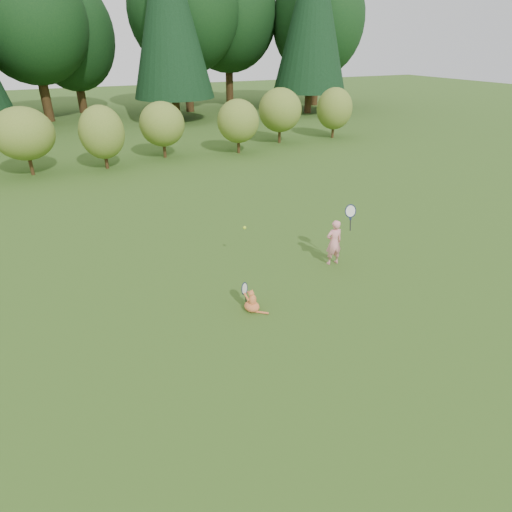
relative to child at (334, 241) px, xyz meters
name	(u,v)px	position (x,y,z in m)	size (l,w,h in m)	color
ground	(264,304)	(-2.31, -0.90, -0.59)	(100.00, 100.00, 0.00)	#284A14
shrub_row	(134,129)	(-2.31, 12.10, 0.81)	(28.00, 3.00, 2.80)	#577223
child	(334,241)	(0.00, 0.00, 0.00)	(0.65, 0.42, 1.69)	pink
cat	(251,300)	(-2.63, -1.00, -0.35)	(0.47, 0.67, 0.65)	#C66026
tennis_ball	(245,228)	(-1.91, 0.96, 0.33)	(0.08, 0.08, 0.08)	#B1E81B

